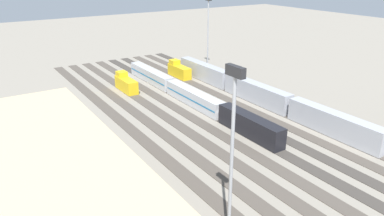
{
  "coord_description": "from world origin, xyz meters",
  "views": [
    {
      "loc": [
        -62.6,
        48.91,
        33.89
      ],
      "look_at": [
        5.71,
        5.02,
        2.5
      ],
      "focal_mm": 34.73,
      "sensor_mm": 36.0,
      "label": 1
    }
  ],
  "objects_px": {
    "train_on_track_1": "(256,93)",
    "train_on_track_4": "(189,95)",
    "train_on_track_6": "(126,84)",
    "light_mast_0": "(208,24)",
    "light_mast_1": "(233,136)",
    "train_on_track_2": "(179,70)",
    "maintenance_shed": "(63,211)"
  },
  "relations": [
    {
      "from": "train_on_track_6",
      "to": "train_on_track_4",
      "type": "distance_m",
      "value": 20.68
    },
    {
      "from": "train_on_track_2",
      "to": "train_on_track_4",
      "type": "height_order",
      "value": "train_on_track_2"
    },
    {
      "from": "train_on_track_4",
      "to": "maintenance_shed",
      "type": "distance_m",
      "value": 57.22
    },
    {
      "from": "train_on_track_1",
      "to": "train_on_track_2",
      "type": "relative_size",
      "value": 7.14
    },
    {
      "from": "light_mast_0",
      "to": "maintenance_shed",
      "type": "xyz_separation_m",
      "value": [
        -63.12,
        64.95,
        -8.91
      ]
    },
    {
      "from": "train_on_track_6",
      "to": "light_mast_1",
      "type": "xyz_separation_m",
      "value": [
        -65.37,
        13.93,
        13.26
      ]
    },
    {
      "from": "train_on_track_1",
      "to": "light_mast_0",
      "type": "bearing_deg",
      "value": -13.29
    },
    {
      "from": "train_on_track_4",
      "to": "train_on_track_1",
      "type": "bearing_deg",
      "value": -121.39
    },
    {
      "from": "train_on_track_1",
      "to": "train_on_track_4",
      "type": "distance_m",
      "value": 17.58
    },
    {
      "from": "train_on_track_2",
      "to": "train_on_track_4",
      "type": "distance_m",
      "value": 24.21
    },
    {
      "from": "train_on_track_2",
      "to": "light_mast_0",
      "type": "height_order",
      "value": "light_mast_0"
    },
    {
      "from": "train_on_track_4",
      "to": "light_mast_1",
      "type": "relative_size",
      "value": 2.8
    },
    {
      "from": "train_on_track_1",
      "to": "train_on_track_2",
      "type": "distance_m",
      "value": 31.6
    },
    {
      "from": "train_on_track_4",
      "to": "light_mast_0",
      "type": "relative_size",
      "value": 2.74
    },
    {
      "from": "train_on_track_1",
      "to": "train_on_track_6",
      "type": "distance_m",
      "value": 36.99
    },
    {
      "from": "train_on_track_6",
      "to": "train_on_track_4",
      "type": "xyz_separation_m",
      "value": [
        -18.11,
        -10.0,
        -0.05
      ]
    },
    {
      "from": "train_on_track_1",
      "to": "train_on_track_2",
      "type": "height_order",
      "value": "same"
    },
    {
      "from": "train_on_track_2",
      "to": "train_on_track_6",
      "type": "relative_size",
      "value": 1.0
    },
    {
      "from": "train_on_track_6",
      "to": "light_mast_0",
      "type": "height_order",
      "value": "light_mast_0"
    },
    {
      "from": "light_mast_0",
      "to": "light_mast_1",
      "type": "relative_size",
      "value": 1.02
    },
    {
      "from": "train_on_track_1",
      "to": "train_on_track_6",
      "type": "height_order",
      "value": "same"
    },
    {
      "from": "train_on_track_1",
      "to": "light_mast_1",
      "type": "distance_m",
      "value": 55.96
    },
    {
      "from": "light_mast_0",
      "to": "maintenance_shed",
      "type": "bearing_deg",
      "value": 134.18
    },
    {
      "from": "train_on_track_1",
      "to": "train_on_track_4",
      "type": "xyz_separation_m",
      "value": [
        9.15,
        15.0,
        -0.51
      ]
    },
    {
      "from": "light_mast_1",
      "to": "maintenance_shed",
      "type": "relative_size",
      "value": 0.46
    },
    {
      "from": "light_mast_0",
      "to": "train_on_track_1",
      "type": "bearing_deg",
      "value": 166.71
    },
    {
      "from": "light_mast_0",
      "to": "light_mast_1",
      "type": "height_order",
      "value": "light_mast_0"
    },
    {
      "from": "train_on_track_4",
      "to": "maintenance_shed",
      "type": "height_order",
      "value": "maintenance_shed"
    },
    {
      "from": "train_on_track_1",
      "to": "maintenance_shed",
      "type": "height_order",
      "value": "maintenance_shed"
    },
    {
      "from": "train_on_track_1",
      "to": "maintenance_shed",
      "type": "bearing_deg",
      "value": 117.32
    },
    {
      "from": "train_on_track_6",
      "to": "light_mast_0",
      "type": "bearing_deg",
      "value": -78.97
    },
    {
      "from": "train_on_track_4",
      "to": "train_on_track_2",
      "type": "bearing_deg",
      "value": -24.4
    }
  ]
}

